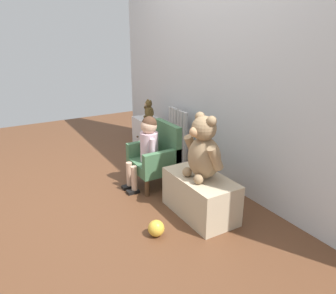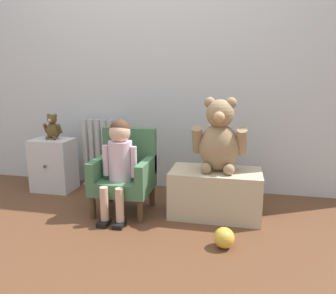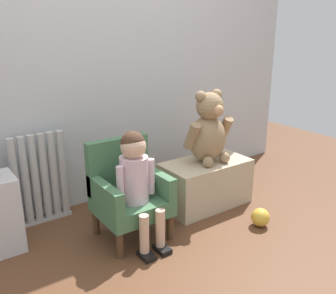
# 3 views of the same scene
# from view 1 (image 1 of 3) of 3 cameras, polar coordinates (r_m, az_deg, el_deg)

# --- Properties ---
(ground_plane) EXTENTS (6.00, 6.00, 0.00)m
(ground_plane) POSITION_cam_1_polar(r_m,az_deg,el_deg) (3.03, -9.41, -8.88)
(ground_plane) COLOR brown
(back_wall) EXTENTS (3.80, 0.05, 2.40)m
(back_wall) POSITION_cam_1_polar(r_m,az_deg,el_deg) (3.21, 8.35, 15.30)
(back_wall) COLOR silver
(back_wall) RESTS_ON ground_plane
(radiator) EXTENTS (0.37, 0.05, 0.61)m
(radiator) POSITION_cam_1_polar(r_m,az_deg,el_deg) (3.69, 1.69, 1.85)
(radiator) COLOR #B6B4B3
(radiator) RESTS_ON ground_plane
(small_dresser) EXTENTS (0.35, 0.28, 0.46)m
(small_dresser) POSITION_cam_1_polar(r_m,az_deg,el_deg) (3.93, -3.52, 1.80)
(small_dresser) COLOR silver
(small_dresser) RESTS_ON ground_plane
(child_armchair) EXTENTS (0.41, 0.38, 0.61)m
(child_armchair) POSITION_cam_1_polar(r_m,az_deg,el_deg) (3.15, -1.90, -1.64)
(child_armchair) COLOR #436F4A
(child_armchair) RESTS_ON ground_plane
(child_figure) EXTENTS (0.25, 0.35, 0.70)m
(child_figure) POSITION_cam_1_polar(r_m,az_deg,el_deg) (3.05, -3.67, 0.76)
(child_figure) COLOR silver
(child_figure) RESTS_ON ground_plane
(low_bench) EXTENTS (0.64, 0.35, 0.34)m
(low_bench) POSITION_cam_1_polar(r_m,az_deg,el_deg) (2.70, 5.63, -8.41)
(low_bench) COLOR #BFAB8C
(low_bench) RESTS_ON ground_plane
(large_teddy_bear) EXTENTS (0.38, 0.26, 0.52)m
(large_teddy_bear) POSITION_cam_1_polar(r_m,az_deg,el_deg) (2.53, 6.22, -0.61)
(large_teddy_bear) COLOR #987956
(large_teddy_bear) RESTS_ON low_bench
(small_teddy_bear) EXTENTS (0.16, 0.11, 0.22)m
(small_teddy_bear) POSITION_cam_1_polar(r_m,az_deg,el_deg) (3.84, -3.34, 6.43)
(small_teddy_bear) COLOR brown
(small_teddy_bear) RESTS_ON small_dresser
(toy_ball) EXTENTS (0.12, 0.12, 0.12)m
(toy_ball) POSITION_cam_1_polar(r_m,az_deg,el_deg) (2.48, -2.07, -13.96)
(toy_ball) COLOR gold
(toy_ball) RESTS_ON ground_plane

